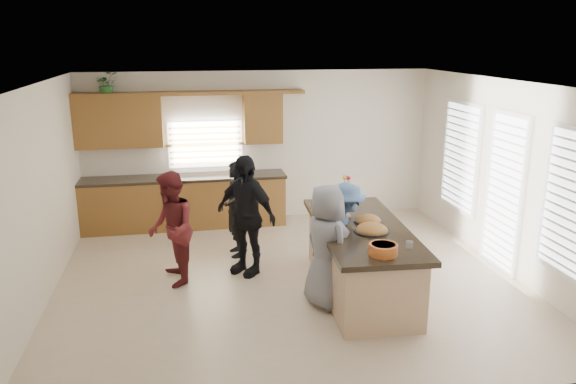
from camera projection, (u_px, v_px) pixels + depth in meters
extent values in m
plane|color=beige|center=(288.00, 280.00, 8.10)|extent=(6.50, 6.50, 0.00)
cube|color=silver|center=(259.00, 146.00, 10.57)|extent=(6.50, 0.02, 2.80)
cube|color=silver|center=(351.00, 273.00, 4.88)|extent=(6.50, 0.02, 2.80)
cube|color=silver|center=(38.00, 198.00, 7.16)|extent=(0.02, 6.00, 2.80)
cube|color=silver|center=(504.00, 176.00, 8.30)|extent=(0.02, 6.00, 2.80)
cube|color=white|center=(288.00, 83.00, 7.35)|extent=(6.50, 6.00, 0.02)
cube|color=brown|center=(185.00, 203.00, 10.28)|extent=(3.65, 0.62, 0.90)
cube|color=black|center=(184.00, 178.00, 10.15)|extent=(3.70, 0.65, 0.05)
cube|color=brown|center=(118.00, 122.00, 9.82)|extent=(1.50, 0.36, 0.90)
cube|color=brown|center=(263.00, 118.00, 10.26)|extent=(0.70, 0.36, 0.90)
cube|color=brown|center=(191.00, 93.00, 9.91)|extent=(4.05, 0.40, 0.06)
cube|color=olive|center=(206.00, 144.00, 10.34)|extent=(1.35, 0.08, 0.85)
cube|color=white|center=(460.00, 157.00, 9.52)|extent=(0.06, 1.10, 1.75)
cube|color=white|center=(504.00, 192.00, 8.26)|extent=(0.06, 0.85, 2.25)
cube|color=white|center=(574.00, 205.00, 6.77)|extent=(0.06, 1.10, 1.75)
cube|color=tan|center=(360.00, 261.00, 7.62)|extent=(1.14, 2.55, 0.88)
cube|color=black|center=(361.00, 228.00, 7.50)|extent=(1.30, 2.76, 0.07)
cube|color=black|center=(359.00, 288.00, 7.73)|extent=(1.06, 2.47, 0.08)
cylinder|color=black|center=(372.00, 231.00, 7.24)|extent=(0.45, 0.45, 0.02)
ellipsoid|color=#B17937|center=(372.00, 230.00, 7.23)|extent=(0.41, 0.41, 0.18)
cylinder|color=black|center=(368.00, 222.00, 7.62)|extent=(0.38, 0.38, 0.02)
ellipsoid|color=#B17937|center=(368.00, 220.00, 7.62)|extent=(0.34, 0.34, 0.15)
cylinder|color=black|center=(340.00, 217.00, 7.83)|extent=(0.31, 0.31, 0.02)
ellipsoid|color=tan|center=(340.00, 215.00, 7.83)|extent=(0.28, 0.28, 0.13)
cylinder|color=#C15D23|center=(383.00, 249.00, 6.47)|extent=(0.34, 0.34, 0.13)
cylinder|color=beige|center=(383.00, 246.00, 6.46)|extent=(0.28, 0.28, 0.04)
cylinder|color=white|center=(409.00, 245.00, 6.65)|extent=(0.09, 0.09, 0.10)
cylinder|color=#D19BE1|center=(346.00, 206.00, 8.30)|extent=(0.20, 0.20, 0.05)
cylinder|color=silver|center=(346.00, 198.00, 8.52)|extent=(0.13, 0.13, 0.15)
imported|color=#2E752F|center=(107.00, 84.00, 9.62)|extent=(0.47, 0.44, 0.42)
imported|color=black|center=(236.00, 209.00, 8.84)|extent=(0.42, 0.59, 1.54)
imported|color=maroon|center=(171.00, 229.00, 7.79)|extent=(0.71, 0.86, 1.62)
imported|color=black|center=(246.00, 215.00, 8.14)|extent=(1.04, 1.05, 1.78)
imported|color=#405F8C|center=(345.00, 235.00, 7.79)|extent=(0.58, 0.97, 1.47)
imported|color=slate|center=(327.00, 246.00, 7.14)|extent=(0.78, 0.93, 1.62)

